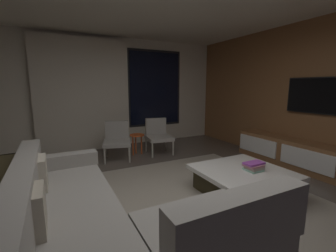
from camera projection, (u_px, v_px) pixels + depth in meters
name	position (u px, v px, depth m)	size (l,w,h in m)	color
floor	(178.00, 216.00, 2.70)	(9.20, 9.20, 0.00)	#564C44
back_wall_with_window	(104.00, 93.00, 5.62)	(6.60, 0.30, 2.70)	beige
area_rug	(207.00, 212.00, 2.77)	(3.20, 3.80, 0.01)	gray
sectional_couch	(102.00, 224.00, 2.05)	(1.98, 2.50, 0.82)	gray
coffee_table	(243.00, 182.00, 3.20)	(1.16, 1.16, 0.36)	#2F2816
book_stack_on_coffee_table	(254.00, 166.00, 3.16)	(0.28, 0.20, 0.11)	#9CCFB8
accent_chair_near_window	(158.00, 134.00, 5.23)	(0.60, 0.61, 0.78)	#B2ADA0
accent_chair_by_curtain	(117.00, 138.00, 4.79)	(0.67, 0.69, 0.78)	#B2ADA0
side_stool	(137.00, 138.00, 5.07)	(0.32, 0.32, 0.46)	#BF4C1E
media_console	(316.00, 160.00, 3.95)	(0.46, 3.10, 0.52)	brown
mounted_tv	(318.00, 96.00, 4.01)	(0.05, 1.11, 0.64)	black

